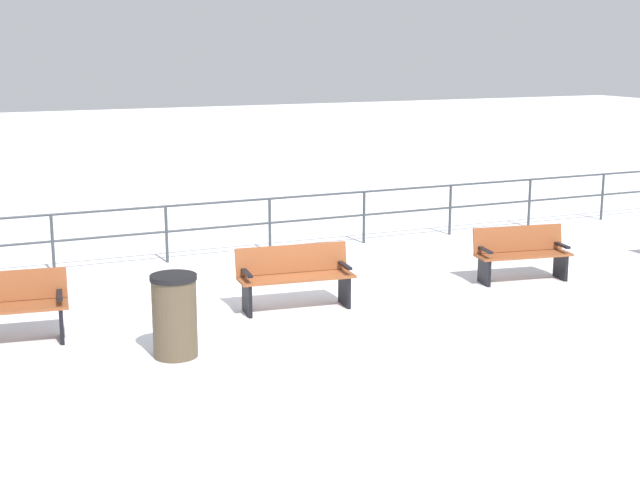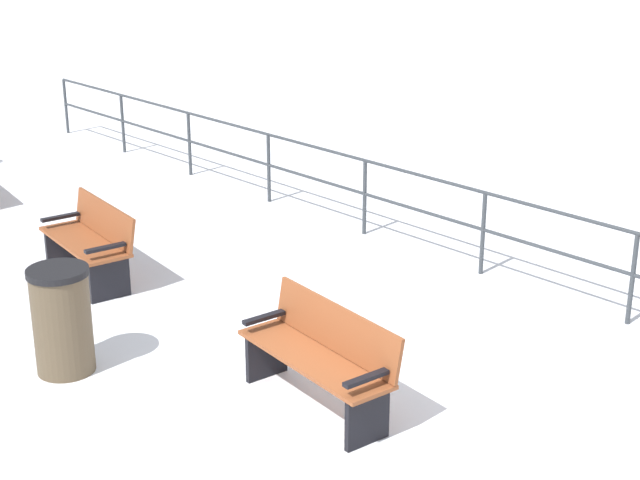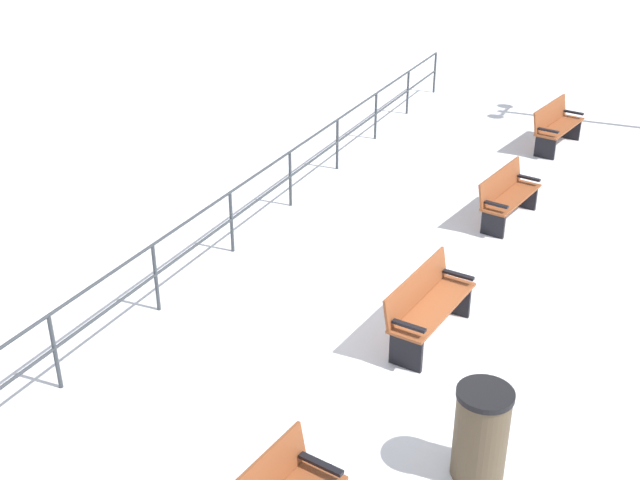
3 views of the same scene
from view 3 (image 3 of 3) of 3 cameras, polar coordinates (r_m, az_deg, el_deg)
ground_plane at (r=10.25m, az=7.66°, el=-6.92°), size 80.00×80.00×0.00m
bench_third at (r=10.01m, az=7.67°, el=-4.60°), size 0.69×1.67×0.88m
bench_fourth at (r=13.33m, az=13.19°, el=3.13°), size 0.72×1.57×0.84m
bench_fifth at (r=16.85m, az=16.46°, el=7.86°), size 0.77×1.64×0.89m
waterfront_railing at (r=11.26m, az=-8.87°, el=0.25°), size 0.05×20.65×0.99m
trash_bin at (r=8.10m, az=11.39°, el=-13.32°), size 0.55×0.55×1.00m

